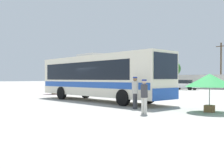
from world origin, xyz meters
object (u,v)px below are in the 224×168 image
object	(u,v)px
attendant_by_bus_door	(135,91)
parked_car_leftmost_black	(150,84)
coach_bus_cream_blue	(98,76)
passenger_waiting_on_apron	(144,94)
vendor_umbrella_near_gate_green	(210,81)
utility_pole_near	(221,65)
parked_car_second_white	(184,85)
roadside_tree_left	(138,66)
roadside_tree_midleft	(171,69)
vendor_umbrella_secondary_pink	(54,78)

from	to	relation	value
attendant_by_bus_door	parked_car_leftmost_black	distance (m)	30.42
coach_bus_cream_blue	parked_car_leftmost_black	world-z (taller)	coach_bus_cream_blue
passenger_waiting_on_apron	coach_bus_cream_blue	bearing A→B (deg)	150.65
vendor_umbrella_near_gate_green	utility_pole_near	xyz separation A→B (m)	(-10.97, 32.54, 2.48)
parked_car_second_white	roadside_tree_left	size ratio (longest dim) A/B	0.66
parked_car_leftmost_black	passenger_waiting_on_apron	bearing A→B (deg)	-56.96
roadside_tree_left	parked_car_second_white	bearing A→B (deg)	-29.91
passenger_waiting_on_apron	parked_car_leftmost_black	size ratio (longest dim) A/B	0.39
roadside_tree_midleft	coach_bus_cream_blue	bearing A→B (deg)	-70.56
attendant_by_bus_door	vendor_umbrella_near_gate_green	bearing A→B (deg)	19.53
passenger_waiting_on_apron	vendor_umbrella_near_gate_green	bearing A→B (deg)	54.73
coach_bus_cream_blue	utility_pole_near	bearing A→B (deg)	93.50
coach_bus_cream_blue	vendor_umbrella_near_gate_green	size ratio (longest dim) A/B	5.17
coach_bus_cream_blue	passenger_waiting_on_apron	world-z (taller)	coach_bus_cream_blue
attendant_by_bus_door	roadside_tree_midleft	bearing A→B (deg)	116.15
parked_car_leftmost_black	parked_car_second_white	distance (m)	6.01
attendant_by_bus_door	vendor_umbrella_near_gate_green	distance (m)	4.00
attendant_by_bus_door	roadside_tree_left	distance (m)	43.04
vendor_umbrella_near_gate_green	vendor_umbrella_secondary_pink	world-z (taller)	vendor_umbrella_secondary_pink
coach_bus_cream_blue	passenger_waiting_on_apron	size ratio (longest dim) A/B	7.54
coach_bus_cream_blue	roadside_tree_midleft	distance (m)	31.84
coach_bus_cream_blue	utility_pole_near	xyz separation A→B (m)	(-1.92, 31.47, 2.14)
coach_bus_cream_blue	utility_pole_near	distance (m)	31.60
coach_bus_cream_blue	roadside_tree_midleft	xyz separation A→B (m)	(-10.59, 29.99, 1.61)
attendant_by_bus_door	roadside_tree_midleft	size ratio (longest dim) A/B	0.36
attendant_by_bus_door	parked_car_leftmost_black	size ratio (longest dim) A/B	0.42
coach_bus_cream_blue	utility_pole_near	world-z (taller)	utility_pole_near
vendor_umbrella_near_gate_green	coach_bus_cream_blue	bearing A→B (deg)	173.23
attendant_by_bus_door	vendor_umbrella_secondary_pink	size ratio (longest dim) A/B	0.87
parked_car_second_white	roadside_tree_left	xyz separation A→B (m)	(-15.07, 8.67, 3.58)
passenger_waiting_on_apron	parked_car_second_white	world-z (taller)	passenger_waiting_on_apron
attendant_by_bus_door	roadside_tree_midleft	world-z (taller)	roadside_tree_midleft
vendor_umbrella_near_gate_green	roadside_tree_midleft	world-z (taller)	roadside_tree_midleft
passenger_waiting_on_apron	utility_pole_near	distance (m)	36.66
utility_pole_near	roadside_tree_left	bearing A→B (deg)	177.15
roadside_tree_midleft	vendor_umbrella_secondary_pink	bearing A→B (deg)	-88.86
passenger_waiting_on_apron	parked_car_leftmost_black	xyz separation A→B (m)	(-17.80, 27.37, -0.18)
parked_car_second_white	parked_car_leftmost_black	bearing A→B (deg)	-177.40
parked_car_leftmost_black	utility_pole_near	distance (m)	12.41
utility_pole_near	roadside_tree_left	size ratio (longest dim) A/B	1.22
coach_bus_cream_blue	attendant_by_bus_door	size ratio (longest dim) A/B	6.95
vendor_umbrella_near_gate_green	roadside_tree_midleft	xyz separation A→B (m)	(-19.63, 31.06, 1.96)
utility_pole_near	passenger_waiting_on_apron	bearing A→B (deg)	-75.83
passenger_waiting_on_apron	roadside_tree_midleft	size ratio (longest dim) A/B	0.33
attendant_by_bus_door	utility_pole_near	world-z (taller)	utility_pole_near
passenger_waiting_on_apron	roadside_tree_left	bearing A→B (deg)	126.50
attendant_by_bus_door	passenger_waiting_on_apron	world-z (taller)	attendant_by_bus_door
vendor_umbrella_near_gate_green	parked_car_leftmost_black	xyz separation A→B (m)	(-19.83, 24.49, -0.83)
vendor_umbrella_near_gate_green	vendor_umbrella_secondary_pink	bearing A→B (deg)	167.27
parked_car_second_white	roadside_tree_midleft	bearing A→B (deg)	132.71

